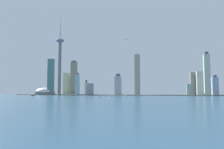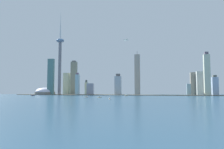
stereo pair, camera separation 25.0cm
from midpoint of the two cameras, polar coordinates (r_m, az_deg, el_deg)
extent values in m
plane|color=#2E536E|center=(364.92, -8.43, -7.63)|extent=(6000.00, 6000.00, 0.00)
cube|color=#64604D|center=(844.77, 2.89, -5.61)|extent=(916.30, 62.83, 2.11)
cylinder|color=slate|center=(921.82, -14.17, 1.94)|extent=(13.15, 13.15, 237.05)
ellipsoid|color=#7B98C0|center=(941.61, -14.04, 9.13)|extent=(34.57, 34.57, 13.61)
torus|color=slate|center=(940.53, -14.05, 8.85)|extent=(32.11, 32.11, 2.72)
cone|color=silver|center=(960.07, -13.97, 13.21)|extent=(6.58, 6.58, 126.88)
cylinder|color=gray|center=(963.01, -17.92, -4.94)|extent=(86.97, 86.97, 12.25)
ellipsoid|color=silver|center=(962.92, -17.91, -4.58)|extent=(82.62, 82.62, 37.51)
cube|color=beige|center=(982.84, -12.35, -2.49)|extent=(26.87, 21.51, 99.37)
cube|color=#9CBFCB|center=(881.53, -9.49, -2.79)|extent=(13.97, 18.17, 85.52)
cube|color=#655066|center=(883.83, -9.45, 0.22)|extent=(8.38, 10.90, 7.30)
cube|color=#A4AFBB|center=(860.50, 1.69, -3.08)|extent=(26.66, 22.13, 77.46)
cube|color=#625A59|center=(862.48, 1.68, -0.15)|extent=(15.99, 13.28, 10.76)
cube|color=#9EB0D0|center=(870.50, 26.43, -2.93)|extent=(21.79, 21.98, 69.25)
cube|color=#5C6059|center=(871.90, 26.35, -0.40)|extent=(13.08, 13.19, 7.79)
cube|color=#9396AB|center=(878.30, -5.97, -4.03)|extent=(28.00, 16.13, 48.33)
cube|color=beige|center=(849.64, 24.67, -0.12)|extent=(21.65, 15.91, 153.71)
cube|color=#5D5260|center=(858.83, 24.50, 5.35)|extent=(12.99, 9.55, 10.42)
cube|color=gray|center=(944.32, 21.38, -2.35)|extent=(21.40, 22.27, 95.44)
cube|color=#82A4B0|center=(867.41, 20.33, -3.91)|extent=(14.36, 14.98, 44.98)
cube|color=#B7BDB3|center=(919.73, 23.00, -2.22)|extent=(25.57, 23.35, 96.72)
cube|color=gray|center=(960.50, -10.43, -0.98)|extent=(25.06, 21.55, 149.47)
cube|color=#564D55|center=(967.79, -10.37, 3.58)|extent=(15.03, 12.93, 4.80)
cube|color=#A59A8F|center=(925.02, 6.99, 0.01)|extent=(23.71, 16.72, 178.61)
cylinder|color=#4C4C51|center=(937.00, 6.93, 5.91)|extent=(1.60, 1.60, 14.65)
cube|color=beige|center=(990.20, -7.07, -3.80)|extent=(12.90, 12.21, 56.76)
cube|color=#535C5C|center=(990.99, -7.05, -1.84)|extent=(7.74, 7.32, 10.91)
cube|color=slate|center=(934.53, -16.45, -0.60)|extent=(27.26, 12.59, 155.80)
cube|color=beige|center=(607.85, -7.03, -6.19)|extent=(13.56, 5.58, 1.32)
cube|color=silver|center=(607.78, -7.03, -5.99)|extent=(6.08, 3.55, 2.87)
cube|color=beige|center=(743.13, 4.00, -5.81)|extent=(13.55, 8.92, 2.04)
cube|color=beige|center=(743.06, 4.00, -5.62)|extent=(6.39, 4.93, 2.98)
cylinder|color=silver|center=(742.96, 3.99, -5.25)|extent=(0.24, 0.24, 6.42)
cube|color=beige|center=(476.53, -0.63, -6.71)|extent=(4.75, 7.95, 2.39)
cube|color=#93A9B2|center=(476.44, -0.63, -6.45)|extent=(2.62, 3.70, 1.94)
cylinder|color=silver|center=(476.30, -0.63, -5.99)|extent=(0.24, 0.24, 5.77)
cube|color=#251C3A|center=(793.07, -20.92, -5.46)|extent=(9.08, 16.33, 1.64)
cube|color=#9DA0AA|center=(793.01, -20.91, -5.31)|extent=(5.37, 7.53, 2.50)
cylinder|color=silver|center=(792.95, -20.91, -5.10)|extent=(0.24, 0.24, 3.29)
cube|color=beige|center=(579.82, -3.42, -6.31)|extent=(11.31, 7.17, 1.37)
cube|color=silver|center=(579.76, -3.42, -6.16)|extent=(5.31, 3.99, 1.57)
cylinder|color=#A8C8BE|center=(911.75, 3.84, 9.41)|extent=(14.13, 22.66, 2.87)
sphere|color=#A8C8BE|center=(922.75, 3.57, 9.24)|extent=(2.87, 2.87, 2.87)
cube|color=#A8C8BE|center=(912.06, 3.84, 9.49)|extent=(22.70, 14.06, 0.50)
cube|color=#A8C8BE|center=(902.64, 4.08, 9.58)|extent=(8.40, 5.76, 0.40)
cube|color=#2D333D|center=(903.48, 4.08, 9.79)|extent=(1.35, 1.91, 5.00)
camera|label=1|loc=(0.12, -89.99, 0.00)|focal=33.27mm
camera|label=2|loc=(0.12, 90.01, 0.00)|focal=33.27mm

